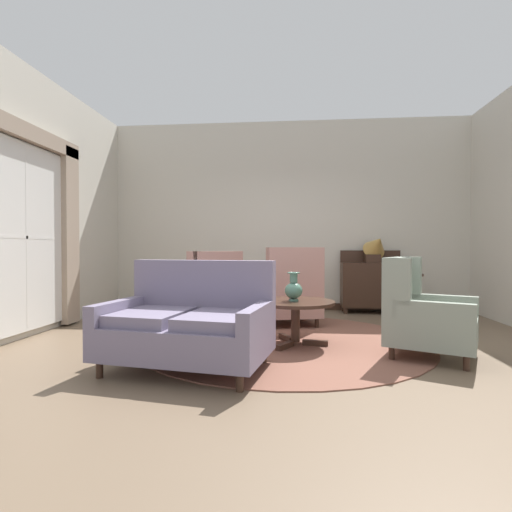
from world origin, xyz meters
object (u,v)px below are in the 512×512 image
at_px(armchair_foreground_right, 291,293).
at_px(armchair_beside_settee, 206,297).
at_px(side_table, 403,294).
at_px(coffee_table, 295,309).
at_px(sideboard, 372,284).
at_px(gramophone, 376,247).
at_px(porcelain_vase, 294,289).
at_px(settee, 189,325).
at_px(armchair_near_window, 422,314).

relative_size(armchair_foreground_right, armchair_beside_settee, 0.99).
height_order(armchair_beside_settee, side_table, armchair_beside_settee).
xyz_separation_m(coffee_table, sideboard, (1.29, 2.40, 0.08)).
distance_m(armchair_foreground_right, gramophone, 1.92).
relative_size(porcelain_vase, armchair_beside_settee, 0.29).
bearing_deg(settee, sideboard, 65.63).
xyz_separation_m(armchair_foreground_right, armchair_near_window, (1.31, -1.51, -0.03)).
height_order(coffee_table, gramophone, gramophone).
relative_size(porcelain_vase, armchair_near_window, 0.31).
bearing_deg(sideboard, settee, -124.03).
xyz_separation_m(coffee_table, gramophone, (1.35, 2.31, 0.71)).
bearing_deg(armchair_beside_settee, sideboard, 159.13).
distance_m(porcelain_vase, side_table, 2.06).
height_order(side_table, sideboard, sideboard).
distance_m(coffee_table, gramophone, 2.76).
bearing_deg(porcelain_vase, coffee_table, 43.55).
xyz_separation_m(porcelain_vase, settee, (-0.94, -0.92, -0.24)).
bearing_deg(armchair_beside_settee, settee, 42.57).
height_order(sideboard, gramophone, gramophone).
distance_m(armchair_beside_settee, sideboard, 2.99).
bearing_deg(armchair_near_window, armchair_foreground_right, 66.16).
bearing_deg(armchair_near_window, porcelain_vase, 100.91).
xyz_separation_m(armchair_beside_settee, sideboard, (2.47, 1.67, 0.04)).
bearing_deg(coffee_table, gramophone, 59.74).
bearing_deg(armchair_foreground_right, settee, 52.15).
bearing_deg(armchair_beside_settee, coffee_table, 93.47).
height_order(armchair_foreground_right, side_table, armchair_foreground_right).
bearing_deg(armchair_near_window, settee, 130.19).
relative_size(armchair_beside_settee, side_table, 1.52).
bearing_deg(sideboard, armchair_foreground_right, -137.61).
xyz_separation_m(coffee_table, armchair_near_window, (1.26, -0.34, 0.02)).
xyz_separation_m(settee, armchair_beside_settee, (-0.22, 1.66, 0.05)).
distance_m(side_table, gramophone, 1.19).
bearing_deg(armchair_foreground_right, armchair_near_window, 116.36).
bearing_deg(armchair_near_window, coffee_table, 99.86).
bearing_deg(porcelain_vase, gramophone, 59.57).
bearing_deg(armchair_beside_settee, armchair_near_window, 101.34).
bearing_deg(coffee_table, settee, -135.61).
height_order(armchair_near_window, sideboard, sideboard).
xyz_separation_m(settee, side_table, (2.48, 2.28, 0.05)).
distance_m(coffee_table, settee, 1.34).
xyz_separation_m(porcelain_vase, side_table, (1.54, 1.36, -0.19)).
height_order(coffee_table, porcelain_vase, porcelain_vase).
bearing_deg(armchair_beside_settee, armchair_foreground_right, 146.50).
height_order(settee, armchair_near_window, armchair_near_window).
xyz_separation_m(armchair_foreground_right, side_table, (1.57, 0.17, -0.02)).
height_order(armchair_foreground_right, armchair_beside_settee, armchair_foreground_right).
relative_size(sideboard, gramophone, 1.91).
bearing_deg(side_table, armchair_near_window, -98.79).
distance_m(armchair_foreground_right, armchair_near_window, 2.00).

